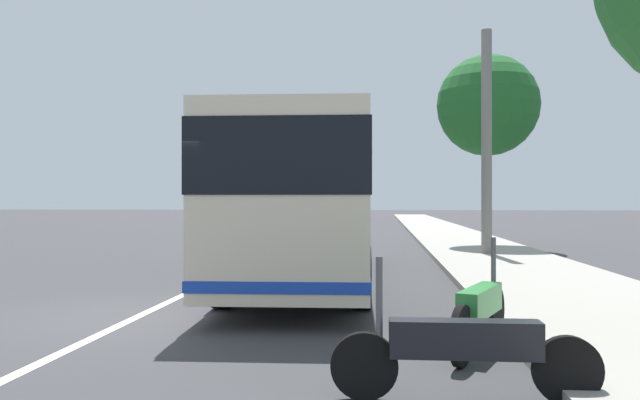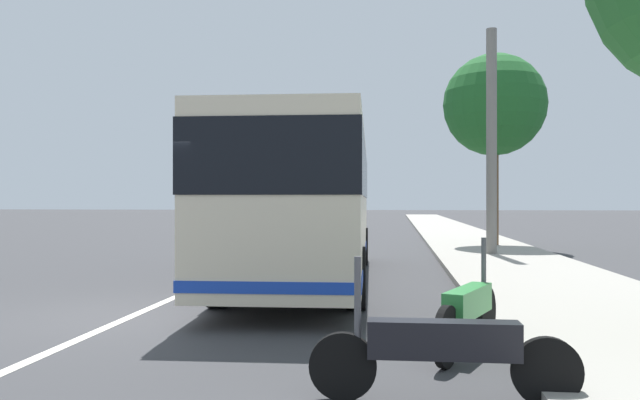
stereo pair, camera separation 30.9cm
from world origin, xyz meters
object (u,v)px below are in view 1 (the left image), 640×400
motorcycle_by_tree (480,310)px  motorcycle_mid_row (463,349)px  car_ahead_same_lane (290,217)px  coach_bus (308,196)px  roadside_tree_mid_block (488,106)px  car_oncoming (272,223)px  utility_pole (487,144)px

motorcycle_by_tree → motorcycle_mid_row: bearing=-170.1°
motorcycle_by_tree → car_ahead_same_lane: (32.34, 6.98, 0.23)m
motorcycle_by_tree → car_ahead_same_lane: size_ratio=0.46×
coach_bus → roadside_tree_mid_block: 11.63m
car_ahead_same_lane → roadside_tree_mid_block: 19.71m
coach_bus → car_oncoming: (16.43, 3.68, -1.14)m
motorcycle_mid_row → roadside_tree_mid_block: size_ratio=0.33×
motorcycle_by_tree → roadside_tree_mid_block: 16.69m
motorcycle_mid_row → car_oncoming: car_oncoming is taller
coach_bus → utility_pole: 7.71m
motorcycle_mid_row → utility_pole: bearing=-101.1°
motorcycle_by_tree → roadside_tree_mid_block: roadside_tree_mid_block is taller
car_ahead_same_lane → roadside_tree_mid_block: size_ratio=0.64×
car_oncoming → coach_bus: bearing=8.3°
roadside_tree_mid_block → car_ahead_same_lane: bearing=30.4°
coach_bus → car_ahead_same_lane: (26.29, 4.29, -1.12)m
motorcycle_mid_row → car_oncoming: 25.08m
motorcycle_mid_row → coach_bus: bearing=-75.0°
coach_bus → roadside_tree_mid_block: roadside_tree_mid_block is taller
motorcycle_by_tree → roadside_tree_mid_block: (15.78, -2.73, 4.70)m
motorcycle_mid_row → car_oncoming: (24.36, 5.94, 0.22)m
coach_bus → car_oncoming: bearing=10.4°
coach_bus → car_ahead_same_lane: size_ratio=2.42×
motorcycle_mid_row → utility_pole: utility_pole is taller
motorcycle_mid_row → motorcycle_by_tree: bearing=-104.0°
roadside_tree_mid_block → utility_pole: (-3.86, 0.68, -1.73)m
motorcycle_mid_row → roadside_tree_mid_block: 18.55m
car_oncoming → roadside_tree_mid_block: roadside_tree_mid_block is taller
coach_bus → motorcycle_by_tree: coach_bus is taller
car_oncoming → utility_pole: utility_pole is taller
coach_bus → car_ahead_same_lane: bearing=7.0°
motorcycle_mid_row → car_ahead_same_lane: (34.22, 6.55, 0.24)m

